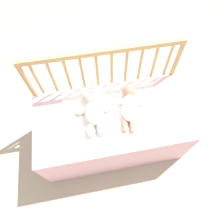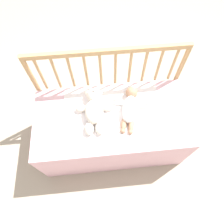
% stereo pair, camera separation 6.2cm
% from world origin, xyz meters
% --- Properties ---
extents(ground_plane, '(12.00, 12.00, 0.00)m').
position_xyz_m(ground_plane, '(0.00, 0.00, 0.00)').
color(ground_plane, tan).
extents(crib_mattress, '(1.22, 0.60, 0.50)m').
position_xyz_m(crib_mattress, '(0.00, 0.00, 0.25)').
color(crib_mattress, '#EDB7C6').
rests_on(crib_mattress, ground_plane).
extents(crib_rail, '(1.22, 0.04, 0.87)m').
position_xyz_m(crib_rail, '(-0.00, 0.32, 0.62)').
color(crib_rail, tan).
rests_on(crib_rail, ground_plane).
extents(blanket, '(0.77, 0.51, 0.01)m').
position_xyz_m(blanket, '(0.01, 0.03, 0.50)').
color(blanket, white).
rests_on(blanket, crib_mattress).
extents(teddy_bear, '(0.30, 0.38, 0.12)m').
position_xyz_m(teddy_bear, '(-0.13, 0.05, 0.55)').
color(teddy_bear, silver).
rests_on(teddy_bear, crib_mattress).
extents(baby, '(0.29, 0.39, 0.10)m').
position_xyz_m(baby, '(0.14, 0.05, 0.54)').
color(baby, white).
rests_on(baby, crib_mattress).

